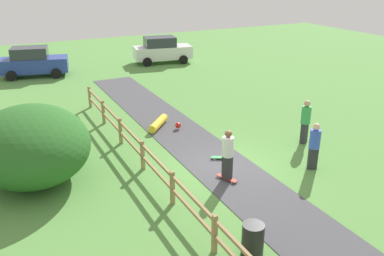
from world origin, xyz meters
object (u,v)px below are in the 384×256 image
bush_large (31,145)px  parked_car_white (162,50)px  trash_bin (253,240)px  bystander_green (306,120)px  skateboard_loose (222,157)px  parked_car_blue (33,62)px  bystander_blue (314,144)px  skater_riding (228,153)px  skater_fallen (160,123)px

bush_large → parked_car_white: bush_large is taller
trash_bin → bystander_green: 7.74m
skateboard_loose → parked_car_blue: bearing=105.8°
bush_large → parked_car_white: (10.88, 14.66, -0.30)m
bystander_blue → parked_car_white: bearing=84.0°
trash_bin → parked_car_blue: size_ratio=0.20×
skater_riding → bystander_green: 4.68m
trash_bin → parked_car_white: bearing=72.9°
skateboard_loose → parked_car_blue: 16.95m
bystander_green → bystander_blue: bystander_green is taller
trash_bin → parked_car_blue: (-2.49, 21.35, 0.51)m
skater_riding → trash_bin: bearing=-111.9°
skater_fallen → parked_car_blue: (-3.79, 12.20, 0.76)m
bystander_blue → parked_car_blue: size_ratio=0.39×
bush_large → skater_fallen: size_ratio=3.07×
bush_large → skateboard_loose: 6.74m
bystander_blue → parked_car_white: (1.94, 18.37, 0.00)m
bush_large → bystander_green: (10.25, -1.76, -0.25)m
bystander_green → parked_car_white: bearing=87.8°
skateboard_loose → trash_bin: bearing=-112.7°
skater_riding → bystander_green: skater_riding is taller
skateboard_loose → bystander_green: bearing=-2.0°
parked_car_white → skater_riding: bearing=-106.1°
skater_fallen → bystander_green: bystander_green is taller
bystander_blue → skater_riding: bearing=168.8°
parked_car_white → skater_fallen: bearing=-113.4°
trash_bin → bystander_green: (5.93, 4.94, 0.56)m
skater_fallen → bystander_blue: (3.33, -6.18, 0.76)m
skater_riding → parked_car_blue: bearing=102.5°
trash_bin → skater_riding: bearing=68.1°
skateboard_loose → bystander_blue: 3.38m
parked_car_blue → bystander_green: bearing=-62.8°
parked_car_white → bush_large: bearing=-126.6°
skater_fallen → bystander_green: 6.32m
parked_car_blue → skater_riding: bearing=-77.5°
parked_car_blue → bush_large: bearing=-97.1°
skateboard_loose → parked_car_white: parked_car_white is taller
trash_bin → skater_fallen: trash_bin is taller
skateboard_loose → parked_car_white: size_ratio=0.18×
parked_car_white → parked_car_blue: bearing=180.0°
skateboard_loose → bystander_blue: (2.51, -2.09, 0.87)m
trash_bin → bystander_green: bearing=39.8°
bystander_green → parked_car_blue: bearing=117.2°
skateboard_loose → skater_riding: bearing=-114.7°
skater_fallen → skateboard_loose: 4.17m
bystander_green → bystander_blue: size_ratio=1.05×
bush_large → bystander_green: size_ratio=2.52×
bush_large → skater_riding: bush_large is taller
skateboard_loose → bush_large: bearing=165.9°
skateboard_loose → skater_fallen: bearing=101.4°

